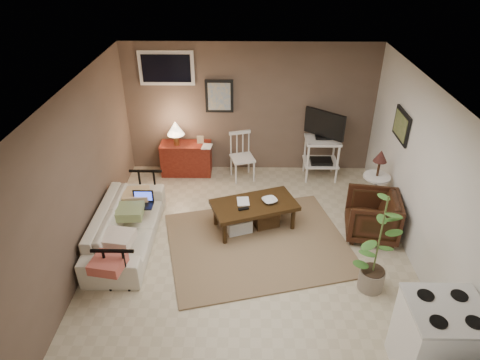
{
  "coord_description": "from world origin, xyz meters",
  "views": [
    {
      "loc": [
        -0.07,
        -4.81,
        4.04
      ],
      "look_at": [
        -0.15,
        0.35,
        0.98
      ],
      "focal_mm": 32.0,
      "sensor_mm": 36.0,
      "label": 1
    }
  ],
  "objects_px": {
    "coffee_table": "(254,213)",
    "armchair": "(372,214)",
    "stove": "(437,342)",
    "potted_plant": "(379,241)",
    "sofa": "(125,221)",
    "red_console": "(185,156)",
    "side_table": "(377,175)",
    "tv_stand": "(322,144)",
    "spindle_chair": "(242,158)"
  },
  "relations": [
    {
      "from": "coffee_table",
      "to": "armchair",
      "type": "bearing_deg",
      "value": -4.65
    },
    {
      "from": "coffee_table",
      "to": "stove",
      "type": "bearing_deg",
      "value": -54.14
    },
    {
      "from": "coffee_table",
      "to": "potted_plant",
      "type": "relative_size",
      "value": 0.98
    },
    {
      "from": "sofa",
      "to": "red_console",
      "type": "bearing_deg",
      "value": -16.06
    },
    {
      "from": "side_table",
      "to": "sofa",
      "type": "bearing_deg",
      "value": -167.26
    },
    {
      "from": "potted_plant",
      "to": "coffee_table",
      "type": "bearing_deg",
      "value": 139.81
    },
    {
      "from": "coffee_table",
      "to": "tv_stand",
      "type": "bearing_deg",
      "value": 51.81
    },
    {
      "from": "sofa",
      "to": "spindle_chair",
      "type": "bearing_deg",
      "value": -40.76
    },
    {
      "from": "sofa",
      "to": "coffee_table",
      "type": "bearing_deg",
      "value": -78.21
    },
    {
      "from": "coffee_table",
      "to": "red_console",
      "type": "relative_size",
      "value": 1.32
    },
    {
      "from": "potted_plant",
      "to": "sofa",
      "type": "bearing_deg",
      "value": 165.32
    },
    {
      "from": "sofa",
      "to": "spindle_chair",
      "type": "distance_m",
      "value": 2.55
    },
    {
      "from": "red_console",
      "to": "spindle_chair",
      "type": "bearing_deg",
      "value": -8.67
    },
    {
      "from": "red_console",
      "to": "armchair",
      "type": "xyz_separation_m",
      "value": [
        3.01,
        -1.85,
        0.01
      ]
    },
    {
      "from": "coffee_table",
      "to": "stove",
      "type": "distance_m",
      "value": 3.08
    },
    {
      "from": "armchair",
      "to": "tv_stand",
      "type": "bearing_deg",
      "value": -154.68
    },
    {
      "from": "red_console",
      "to": "side_table",
      "type": "distance_m",
      "value": 3.44
    },
    {
      "from": "sofa",
      "to": "spindle_chair",
      "type": "relative_size",
      "value": 2.29
    },
    {
      "from": "armchair",
      "to": "stove",
      "type": "relative_size",
      "value": 0.79
    },
    {
      "from": "side_table",
      "to": "potted_plant",
      "type": "xyz_separation_m",
      "value": [
        -0.44,
        -1.74,
        0.07
      ]
    },
    {
      "from": "tv_stand",
      "to": "armchair",
      "type": "height_order",
      "value": "tv_stand"
    },
    {
      "from": "tv_stand",
      "to": "potted_plant",
      "type": "xyz_separation_m",
      "value": [
        0.25,
        -2.85,
        0.07
      ]
    },
    {
      "from": "red_console",
      "to": "potted_plant",
      "type": "xyz_separation_m",
      "value": [
        2.75,
        -2.97,
        0.39
      ]
    },
    {
      "from": "armchair",
      "to": "sofa",
      "type": "bearing_deg",
      "value": -77.19
    },
    {
      "from": "spindle_chair",
      "to": "potted_plant",
      "type": "height_order",
      "value": "potted_plant"
    },
    {
      "from": "sofa",
      "to": "potted_plant",
      "type": "xyz_separation_m",
      "value": [
        3.36,
        -0.88,
        0.37
      ]
    },
    {
      "from": "spindle_chair",
      "to": "armchair",
      "type": "bearing_deg",
      "value": -40.83
    },
    {
      "from": "side_table",
      "to": "tv_stand",
      "type": "bearing_deg",
      "value": 121.69
    },
    {
      "from": "side_table",
      "to": "potted_plant",
      "type": "height_order",
      "value": "potted_plant"
    },
    {
      "from": "tv_stand",
      "to": "potted_plant",
      "type": "relative_size",
      "value": 0.91
    },
    {
      "from": "side_table",
      "to": "stove",
      "type": "distance_m",
      "value": 2.98
    },
    {
      "from": "sofa",
      "to": "stove",
      "type": "xyz_separation_m",
      "value": [
        3.66,
        -2.11,
        0.08
      ]
    },
    {
      "from": "spindle_chair",
      "to": "armchair",
      "type": "xyz_separation_m",
      "value": [
        1.95,
        -1.69,
        -0.03
      ]
    },
    {
      "from": "spindle_chair",
      "to": "tv_stand",
      "type": "xyz_separation_m",
      "value": [
        1.44,
        0.05,
        0.28
      ]
    },
    {
      "from": "armchair",
      "to": "stove",
      "type": "bearing_deg",
      "value": 10.03
    },
    {
      "from": "tv_stand",
      "to": "side_table",
      "type": "relative_size",
      "value": 1.16
    },
    {
      "from": "coffee_table",
      "to": "side_table",
      "type": "relative_size",
      "value": 1.25
    },
    {
      "from": "sofa",
      "to": "armchair",
      "type": "relative_size",
      "value": 2.67
    },
    {
      "from": "red_console",
      "to": "sofa",
      "type": "bearing_deg",
      "value": -106.06
    },
    {
      "from": "red_console",
      "to": "armchair",
      "type": "relative_size",
      "value": 1.41
    },
    {
      "from": "sofa",
      "to": "tv_stand",
      "type": "relative_size",
      "value": 1.55
    },
    {
      "from": "stove",
      "to": "tv_stand",
      "type": "bearing_deg",
      "value": 97.72
    },
    {
      "from": "sofa",
      "to": "tv_stand",
      "type": "xyz_separation_m",
      "value": [
        3.11,
        1.98,
        0.3
      ]
    },
    {
      "from": "red_console",
      "to": "potted_plant",
      "type": "distance_m",
      "value": 4.07
    },
    {
      "from": "spindle_chair",
      "to": "side_table",
      "type": "distance_m",
      "value": 2.4
    },
    {
      "from": "sofa",
      "to": "stove",
      "type": "distance_m",
      "value": 4.22
    },
    {
      "from": "red_console",
      "to": "stove",
      "type": "height_order",
      "value": "red_console"
    },
    {
      "from": "sofa",
      "to": "red_console",
      "type": "height_order",
      "value": "red_console"
    },
    {
      "from": "sofa",
      "to": "side_table",
      "type": "bearing_deg",
      "value": -77.26
    },
    {
      "from": "sofa",
      "to": "stove",
      "type": "relative_size",
      "value": 2.1
    }
  ]
}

